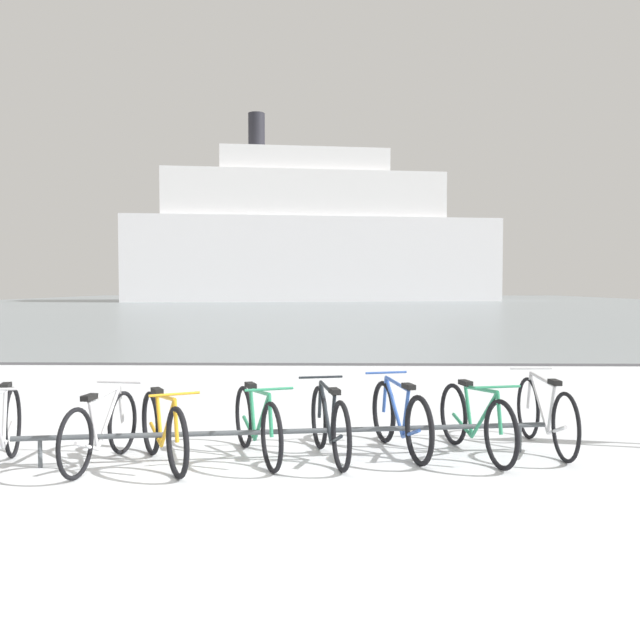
# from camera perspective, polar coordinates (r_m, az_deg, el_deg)

# --- Properties ---
(ground) EXTENTS (80.00, 132.00, 0.08)m
(ground) POSITION_cam_1_polar(r_m,az_deg,el_deg) (59.28, 0.29, 1.07)
(ground) COLOR silver
(bike_rack) EXTENTS (5.19, 0.85, 0.31)m
(bike_rack) POSITION_cam_1_polar(r_m,az_deg,el_deg) (7.06, -2.38, -8.99)
(bike_rack) COLOR #4C5156
(bike_rack) RESTS_ON ground
(bicycle_0) EXTENTS (0.55, 1.69, 0.83)m
(bicycle_0) POSITION_cam_1_polar(r_m,az_deg,el_deg) (7.25, -24.23, -8.07)
(bicycle_0) COLOR black
(bicycle_0) RESTS_ON ground
(bicycle_1) EXTENTS (0.46, 1.60, 0.75)m
(bicycle_1) POSITION_cam_1_polar(r_m,az_deg,el_deg) (7.12, -17.16, -8.41)
(bicycle_1) COLOR black
(bicycle_1) RESTS_ON ground
(bicycle_2) EXTENTS (0.81, 1.46, 0.75)m
(bicycle_2) POSITION_cam_1_polar(r_m,az_deg,el_deg) (6.96, -12.46, -8.63)
(bicycle_2) COLOR black
(bicycle_2) RESTS_ON ground
(bicycle_3) EXTENTS (0.71, 1.62, 0.77)m
(bicycle_3) POSITION_cam_1_polar(r_m,az_deg,el_deg) (7.08, -5.08, -8.32)
(bicycle_3) COLOR black
(bicycle_3) RESTS_ON ground
(bicycle_4) EXTENTS (0.53, 1.58, 0.77)m
(bicycle_4) POSITION_cam_1_polar(r_m,az_deg,el_deg) (7.05, 0.76, -8.34)
(bicycle_4) COLOR black
(bicycle_4) RESTS_ON ground
(bicycle_5) EXTENTS (0.59, 1.66, 0.79)m
(bicycle_5) POSITION_cam_1_polar(r_m,az_deg,el_deg) (7.35, 6.44, -7.86)
(bicycle_5) COLOR black
(bicycle_5) RESTS_ON ground
(bicycle_6) EXTENTS (0.57, 1.71, 0.78)m
(bicycle_6) POSITION_cam_1_polar(r_m,az_deg,el_deg) (7.33, 12.38, -7.96)
(bicycle_6) COLOR black
(bicycle_6) RESTS_ON ground
(bicycle_7) EXTENTS (0.46, 1.77, 0.81)m
(bicycle_7) POSITION_cam_1_polar(r_m,az_deg,el_deg) (7.82, 17.62, -7.23)
(bicycle_7) COLOR black
(bicycle_7) RESTS_ON ground
(ferry_ship) EXTENTS (41.95, 16.44, 20.72)m
(ferry_ship) POSITION_cam_1_polar(r_m,az_deg,el_deg) (80.30, -0.91, 6.51)
(ferry_ship) COLOR white
(ferry_ship) RESTS_ON ground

